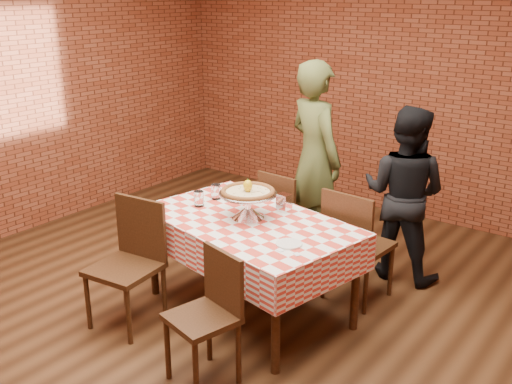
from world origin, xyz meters
TOP-DOWN VIEW (x-y plane):
  - ground at (0.00, 0.00)m, footprint 6.00×6.00m
  - back_wall at (0.00, 3.00)m, footprint 5.50×0.00m
  - table at (0.08, 0.31)m, footprint 1.74×1.25m
  - tablecloth at (0.08, 0.31)m, footprint 1.79×1.29m
  - pizza_stand at (0.05, 0.33)m, footprint 0.47×0.47m
  - pizza at (0.05, 0.33)m, footprint 0.43×0.43m
  - lemon at (0.05, 0.33)m, footprint 0.07×0.07m
  - water_glass_left at (-0.41, 0.30)m, footprint 0.09×0.09m
  - water_glass_right at (-0.41, 0.51)m, footprint 0.09×0.09m
  - side_plate at (0.57, 0.11)m, footprint 0.21×0.21m
  - sweetener_packet_a at (0.58, -0.00)m, footprint 0.06×0.05m
  - sweetener_packet_b at (0.70, 0.01)m, footprint 0.06×0.06m
  - condiment_caddy at (0.19, 0.61)m, footprint 0.11×0.09m
  - chair_near_left at (-0.52, -0.39)m, footprint 0.50×0.50m
  - chair_near_right at (0.38, -0.57)m, footprint 0.46×0.46m
  - chair_far_left at (-0.15, 1.19)m, footprint 0.43×0.43m
  - chair_far_right at (0.64, 1.00)m, footprint 0.48×0.48m
  - diner_olive at (-0.14, 1.59)m, footprint 0.77×0.65m
  - diner_black at (0.75, 1.57)m, footprint 0.75×0.60m

SIDE VIEW (x-z plane):
  - ground at x=0.00m, z-range 0.00..0.00m
  - table at x=0.08m, z-range 0.00..0.75m
  - chair_near_right at x=0.38m, z-range 0.00..0.86m
  - chair_far_left at x=-0.15m, z-range 0.00..0.88m
  - chair_far_right at x=0.64m, z-range 0.00..0.93m
  - chair_near_left at x=-0.52m, z-range 0.00..0.93m
  - tablecloth at x=0.08m, z-range 0.49..0.76m
  - diner_black at x=0.75m, z-range 0.00..1.49m
  - sweetener_packet_a at x=0.58m, z-range 0.76..0.76m
  - sweetener_packet_b at x=0.70m, z-range 0.76..0.76m
  - side_plate at x=0.57m, z-range 0.76..0.77m
  - water_glass_left at x=-0.41m, z-range 0.76..0.88m
  - water_glass_right at x=-0.41m, z-range 0.76..0.88m
  - condiment_caddy at x=0.19m, z-range 0.76..0.90m
  - pizza_stand at x=0.05m, z-range 0.76..0.95m
  - diner_olive at x=-0.14m, z-range 0.00..1.79m
  - pizza at x=0.05m, z-range 0.94..0.97m
  - lemon at x=0.05m, z-range 0.96..1.05m
  - back_wall at x=0.00m, z-range -1.30..4.20m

